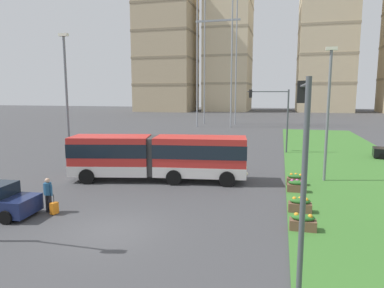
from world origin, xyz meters
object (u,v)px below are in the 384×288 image
(flower_planter_1, at_px, (300,205))
(streetlight_median, at_px, (328,109))
(rolling_suitcase, at_px, (54,208))
(apartment_tower_west, at_px, (167,48))
(articulated_bus, at_px, (158,156))
(streetlight_left, at_px, (67,98))
(traffic_light_near_right, at_px, (303,144))
(flower_planter_3, at_px, (296,179))
(flower_planter_0, at_px, (303,222))
(apartment_tower_westcentre, at_px, (229,33))
(pedestrian_crossing, at_px, (48,193))
(apartment_tower_centre, at_px, (327,30))
(flower_planter_2, at_px, (297,186))
(traffic_light_far_right, at_px, (274,110))

(flower_planter_1, bearing_deg, streetlight_median, 74.48)
(rolling_suitcase, height_order, apartment_tower_west, apartment_tower_west)
(articulated_bus, height_order, streetlight_left, streetlight_left)
(traffic_light_near_right, height_order, apartment_tower_west, apartment_tower_west)
(articulated_bus, relative_size, flower_planter_3, 10.97)
(flower_planter_0, bearing_deg, articulated_bus, 143.10)
(rolling_suitcase, bearing_deg, flower_planter_1, 15.20)
(apartment_tower_westcentre, bearing_deg, pedestrian_crossing, -86.38)
(flower_planter_0, height_order, traffic_light_near_right, traffic_light_near_right)
(flower_planter_0, height_order, streetlight_median, streetlight_median)
(pedestrian_crossing, bearing_deg, apartment_tower_westcentre, 93.62)
(flower_planter_0, bearing_deg, apartment_tower_westcentre, 100.24)
(flower_planter_3, bearing_deg, traffic_light_near_right, -92.01)
(traffic_light_near_right, bearing_deg, apartment_tower_centre, 83.45)
(flower_planter_3, xyz_separation_m, apartment_tower_westcentre, (-18.66, 95.73, 25.47))
(flower_planter_3, height_order, streetlight_median, streetlight_median)
(articulated_bus, height_order, apartment_tower_westcentre, apartment_tower_westcentre)
(flower_planter_2, xyz_separation_m, apartment_tower_centre, (12.16, 99.66, 25.50))
(rolling_suitcase, bearing_deg, traffic_light_far_right, 64.44)
(apartment_tower_west, bearing_deg, pedestrian_crossing, -74.87)
(flower_planter_1, xyz_separation_m, flower_planter_2, (0.00, 3.60, 0.00))
(articulated_bus, relative_size, apartment_tower_westcentre, 0.23)
(flower_planter_0, bearing_deg, traffic_light_far_right, 94.79)
(flower_planter_0, bearing_deg, streetlight_median, 78.32)
(streetlight_median, height_order, apartment_tower_west, apartment_tower_west)
(flower_planter_3, relative_size, apartment_tower_westcentre, 0.02)
(rolling_suitcase, height_order, streetlight_median, streetlight_median)
(traffic_light_far_right, height_order, apartment_tower_westcentre, apartment_tower_westcentre)
(flower_planter_3, distance_m, traffic_light_near_right, 12.02)
(articulated_bus, relative_size, flower_planter_2, 10.97)
(traffic_light_near_right, height_order, streetlight_left, streetlight_left)
(streetlight_left, bearing_deg, traffic_light_near_right, -35.80)
(flower_planter_1, bearing_deg, traffic_light_far_right, 95.43)
(streetlight_median, bearing_deg, traffic_light_far_right, 108.31)
(flower_planter_0, bearing_deg, flower_planter_2, 90.00)
(traffic_light_far_right, height_order, apartment_tower_west, apartment_tower_west)
(rolling_suitcase, bearing_deg, apartment_tower_westcentre, 93.86)
(rolling_suitcase, height_order, flower_planter_2, rolling_suitcase)
(articulated_bus, relative_size, pedestrian_crossing, 6.93)
(traffic_light_near_right, height_order, apartment_tower_centre, apartment_tower_centre)
(rolling_suitcase, relative_size, flower_planter_3, 0.88)
(articulated_bus, distance_m, flower_planter_2, 9.08)
(flower_planter_2, bearing_deg, articulated_bus, 175.04)
(streetlight_left, relative_size, apartment_tower_west, 0.25)
(articulated_bus, distance_m, rolling_suitcase, 8.11)
(flower_planter_3, bearing_deg, streetlight_median, 40.52)
(flower_planter_2, xyz_separation_m, traffic_light_far_right, (-1.68, 14.05, 3.85))
(traffic_light_far_right, relative_size, streetlight_median, 0.71)
(apartment_tower_centre, bearing_deg, streetlight_left, -106.33)
(streetlight_median, bearing_deg, apartment_tower_centre, 83.92)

